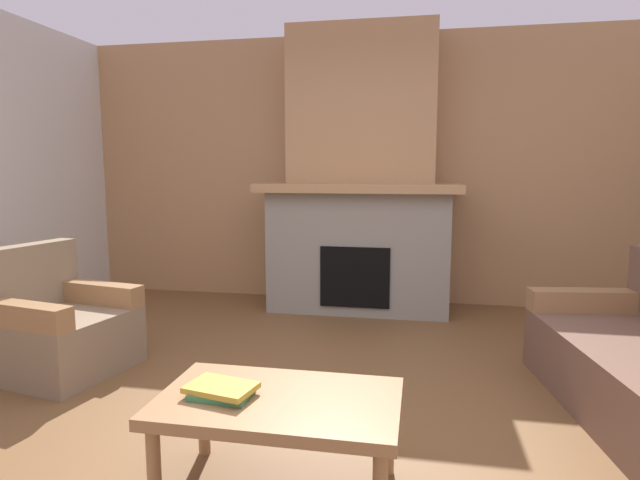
# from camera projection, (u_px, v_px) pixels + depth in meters

# --- Properties ---
(ground) EXTENTS (9.00, 9.00, 0.00)m
(ground) POSITION_uv_depth(u_px,v_px,m) (300.00, 437.00, 2.69)
(ground) COLOR brown
(wall_back_wood_panel) EXTENTS (6.00, 0.12, 2.70)m
(wall_back_wood_panel) POSITION_uv_depth(u_px,v_px,m) (365.00, 170.00, 5.43)
(wall_back_wood_panel) COLOR tan
(wall_back_wood_panel) RESTS_ON ground
(fireplace) EXTENTS (1.90, 0.82, 2.70)m
(fireplace) POSITION_uv_depth(u_px,v_px,m) (360.00, 190.00, 5.09)
(fireplace) COLOR gray
(fireplace) RESTS_ON ground
(armchair) EXTENTS (0.89, 0.89, 0.85)m
(armchair) POSITION_uv_depth(u_px,v_px,m) (57.00, 328.00, 3.56)
(armchair) COLOR #847056
(armchair) RESTS_ON ground
(coffee_table) EXTENTS (1.00, 0.60, 0.43)m
(coffee_table) POSITION_uv_depth(u_px,v_px,m) (279.00, 409.00, 2.18)
(coffee_table) COLOR #997047
(coffee_table) RESTS_ON ground
(book_stack_near_edge) EXTENTS (0.31, 0.24, 0.05)m
(book_stack_near_edge) POSITION_uv_depth(u_px,v_px,m) (221.00, 390.00, 2.17)
(book_stack_near_edge) COLOR #3D7F4C
(book_stack_near_edge) RESTS_ON coffee_table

